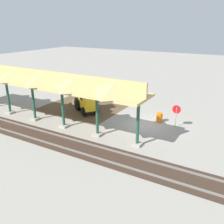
% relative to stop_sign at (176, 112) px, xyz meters
% --- Properties ---
extents(ground_plane, '(120.00, 120.00, 0.00)m').
position_rel_stop_sign_xyz_m(ground_plane, '(2.47, 0.95, -1.45)').
color(ground_plane, gray).
extents(dirt_work_zone, '(8.43, 7.00, 0.01)m').
position_rel_stop_sign_xyz_m(dirt_work_zone, '(10.44, -0.20, -1.45)').
color(dirt_work_zone, brown).
rests_on(dirt_work_zone, ground).
extents(platform_canopy, '(22.70, 3.20, 4.90)m').
position_rel_stop_sign_xyz_m(platform_canopy, '(12.19, 4.97, 2.72)').
color(platform_canopy, '#9E998E').
rests_on(platform_canopy, ground).
extents(rail_tracks, '(60.00, 2.58, 0.15)m').
position_rel_stop_sign_xyz_m(rail_tracks, '(2.47, 7.48, -1.43)').
color(rail_tracks, slate).
rests_on(rail_tracks, ground).
extents(stop_sign, '(0.76, 0.06, 2.04)m').
position_rel_stop_sign_xyz_m(stop_sign, '(0.00, 0.00, 0.00)').
color(stop_sign, gray).
rests_on(stop_sign, ground).
extents(backhoe, '(4.74, 3.91, 2.82)m').
position_rel_stop_sign_xyz_m(backhoe, '(9.33, 0.55, -0.18)').
color(backhoe, yellow).
rests_on(backhoe, ground).
extents(dirt_mound, '(4.39, 4.39, 2.29)m').
position_rel_stop_sign_xyz_m(dirt_mound, '(11.65, -1.04, -1.45)').
color(dirt_mound, brown).
rests_on(dirt_mound, ground).
extents(traffic_barrel, '(0.56, 0.56, 0.90)m').
position_rel_stop_sign_xyz_m(traffic_barrel, '(1.65, -0.45, -1.00)').
color(traffic_barrel, orange).
rests_on(traffic_barrel, ground).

